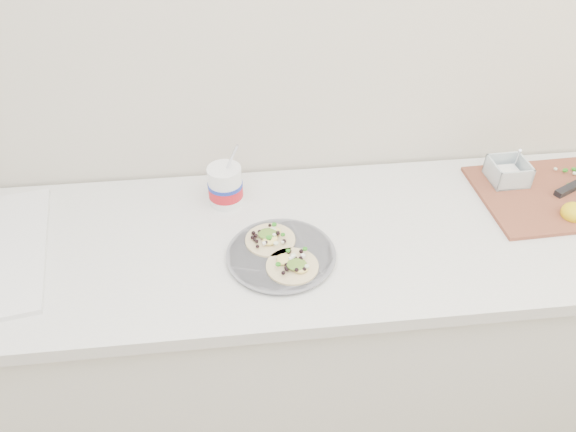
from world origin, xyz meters
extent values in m
cube|color=beige|center=(0.00, 1.73, 1.30)|extent=(3.50, 0.05, 2.60)
cube|color=silver|center=(0.00, 1.43, 0.43)|extent=(2.40, 0.62, 0.86)
cube|color=silver|center=(0.00, 1.41, 0.88)|extent=(2.44, 0.66, 0.04)
cylinder|color=slate|center=(0.01, 1.33, 0.91)|extent=(0.28, 0.28, 0.01)
cylinder|color=slate|center=(0.01, 1.33, 0.91)|extent=(0.30, 0.30, 0.00)
cylinder|color=white|center=(-0.13, 1.59, 0.96)|extent=(0.10, 0.10, 0.12)
cylinder|color=red|center=(-0.13, 1.59, 0.95)|extent=(0.10, 0.10, 0.04)
cylinder|color=#192D99|center=(-0.13, 1.59, 0.97)|extent=(0.10, 0.10, 0.01)
cube|color=brown|center=(0.90, 1.51, 0.91)|extent=(0.52, 0.37, 0.01)
cube|color=white|center=(0.75, 1.59, 0.93)|extent=(0.07, 0.07, 0.03)
ellipsoid|color=yellow|center=(0.87, 1.40, 0.93)|extent=(0.07, 0.07, 0.06)
cube|color=black|center=(0.92, 1.52, 0.92)|extent=(0.12, 0.08, 0.02)
camera|label=1|loc=(-0.09, 0.24, 1.94)|focal=35.00mm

